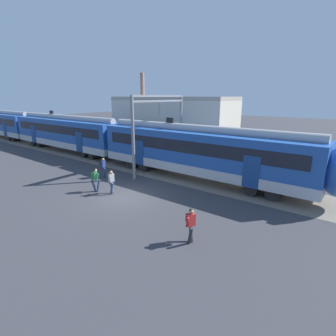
{
  "coord_description": "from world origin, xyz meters",
  "views": [
    {
      "loc": [
        12.25,
        -11.02,
        6.41
      ],
      "look_at": [
        1.48,
        2.87,
        1.6
      ],
      "focal_mm": 28.0,
      "sensor_mm": 36.0,
      "label": 1
    }
  ],
  "objects_px": {
    "pedestrian_green": "(95,178)",
    "pedestrian_grey": "(111,180)",
    "pedestrian_navy": "(103,166)",
    "pedestrian_red": "(191,222)",
    "commuter_train": "(69,133)"
  },
  "relations": [
    {
      "from": "pedestrian_green",
      "to": "pedestrian_grey",
      "type": "relative_size",
      "value": 1.0
    },
    {
      "from": "pedestrian_navy",
      "to": "pedestrian_red",
      "type": "bearing_deg",
      "value": -19.88
    },
    {
      "from": "commuter_train",
      "to": "pedestrian_navy",
      "type": "relative_size",
      "value": 33.99
    },
    {
      "from": "pedestrian_red",
      "to": "pedestrian_green",
      "type": "bearing_deg",
      "value": 170.16
    },
    {
      "from": "pedestrian_grey",
      "to": "pedestrian_green",
      "type": "bearing_deg",
      "value": -161.98
    },
    {
      "from": "pedestrian_green",
      "to": "pedestrian_grey",
      "type": "xyz_separation_m",
      "value": [
        1.21,
        0.39,
        -0.03
      ]
    },
    {
      "from": "commuter_train",
      "to": "pedestrian_green",
      "type": "relative_size",
      "value": 33.99
    },
    {
      "from": "commuter_train",
      "to": "pedestrian_grey",
      "type": "bearing_deg",
      "value": -23.24
    },
    {
      "from": "pedestrian_navy",
      "to": "pedestrian_grey",
      "type": "bearing_deg",
      "value": -30.97
    },
    {
      "from": "pedestrian_green",
      "to": "pedestrian_red",
      "type": "relative_size",
      "value": 1.0
    },
    {
      "from": "pedestrian_navy",
      "to": "pedestrian_grey",
      "type": "distance_m",
      "value": 4.03
    },
    {
      "from": "commuter_train",
      "to": "pedestrian_grey",
      "type": "distance_m",
      "value": 16.47
    },
    {
      "from": "pedestrian_navy",
      "to": "pedestrian_green",
      "type": "height_order",
      "value": "same"
    },
    {
      "from": "pedestrian_green",
      "to": "pedestrian_navy",
      "type": "bearing_deg",
      "value": 132.3
    },
    {
      "from": "pedestrian_red",
      "to": "commuter_train",
      "type": "bearing_deg",
      "value": 159.68
    }
  ]
}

